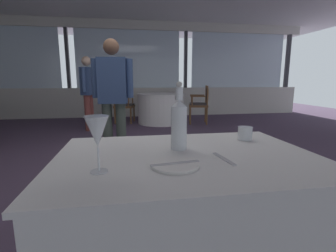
# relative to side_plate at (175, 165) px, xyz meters

# --- Properties ---
(ground_plane) EXTENTS (15.59, 15.59, 0.00)m
(ground_plane) POSITION_rel_side_plate_xyz_m (-0.09, 2.03, -0.75)
(ground_plane) COLOR #47384C
(window_wall_far) EXTENTS (10.75, 0.14, 2.74)m
(window_wall_far) POSITION_rel_side_plate_xyz_m (-0.09, 6.53, 0.34)
(window_wall_far) COLOR beige
(window_wall_far) RESTS_ON ground_plane
(foreground_table) EXTENTS (1.16, 0.82, 0.75)m
(foreground_table) POSITION_rel_side_plate_xyz_m (0.08, 0.14, -0.38)
(foreground_table) COLOR white
(foreground_table) RESTS_ON ground_plane
(side_plate) EXTENTS (0.19, 0.19, 0.01)m
(side_plate) POSITION_rel_side_plate_xyz_m (0.00, 0.00, 0.00)
(side_plate) COLOR white
(side_plate) RESTS_ON foreground_table
(butter_knife) EXTENTS (0.20, 0.05, 0.00)m
(butter_knife) POSITION_rel_side_plate_xyz_m (0.00, 0.00, 0.01)
(butter_knife) COLOR silver
(butter_knife) RESTS_ON foreground_table
(dinner_fork) EXTENTS (0.04, 0.17, 0.00)m
(dinner_fork) POSITION_rel_side_plate_xyz_m (0.22, 0.05, -0.00)
(dinner_fork) COLOR silver
(dinner_fork) RESTS_ON foreground_table
(water_bottle) EXTENTS (0.08, 0.08, 0.32)m
(water_bottle) POSITION_rel_side_plate_xyz_m (0.06, 0.23, 0.12)
(water_bottle) COLOR white
(water_bottle) RESTS_ON foreground_table
(wine_glass) EXTENTS (0.09, 0.09, 0.21)m
(wine_glass) POSITION_rel_side_plate_xyz_m (-0.29, -0.02, 0.14)
(wine_glass) COLOR white
(wine_glass) RESTS_ON foreground_table
(water_tumbler) EXTENTS (0.08, 0.08, 0.07)m
(water_tumbler) POSITION_rel_side_plate_xyz_m (0.47, 0.36, 0.03)
(water_tumbler) COLOR white
(water_tumbler) RESTS_ON foreground_table
(background_table_0) EXTENTS (1.19, 1.19, 0.75)m
(background_table_0) POSITION_rel_side_plate_xyz_m (0.66, 5.21, -0.38)
(background_table_0) COLOR white
(background_table_0) RESTS_ON ground_plane
(dining_chair_0_0) EXTENTS (0.55, 0.61, 0.95)m
(dining_chair_0_0) POSITION_rel_side_plate_xyz_m (-0.33, 5.45, -0.20)
(dining_chair_0_0) COLOR brown
(dining_chair_0_0) RESTS_ON ground_plane
(dining_chair_0_1) EXTENTS (0.55, 0.61, 0.94)m
(dining_chair_0_1) POSITION_rel_side_plate_xyz_m (1.65, 4.98, -0.19)
(dining_chair_0_1) COLOR brown
(dining_chair_0_1) RESTS_ON ground_plane
(diner_person_0) EXTENTS (0.27, 0.52, 1.56)m
(diner_person_0) POSITION_rel_side_plate_xyz_m (-1.00, 4.59, 0.13)
(diner_person_0) COLOR brown
(diner_person_0) RESTS_ON ground_plane
(diner_person_1) EXTENTS (0.53, 0.24, 1.59)m
(diner_person_1) POSITION_rel_side_plate_xyz_m (-0.36, 2.39, 0.15)
(diner_person_1) COLOR #424C42
(diner_person_1) RESTS_ON ground_plane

